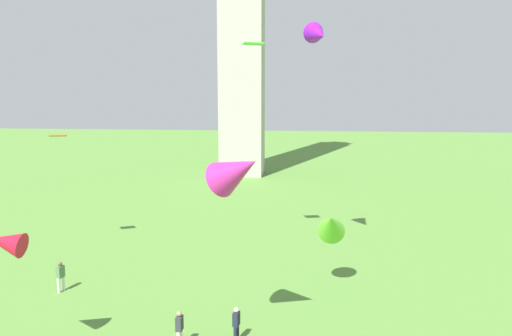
{
  "coord_description": "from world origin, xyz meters",
  "views": [
    {
      "loc": [
        3.34,
        -4.38,
        10.92
      ],
      "look_at": [
        1.3,
        16.76,
        7.51
      ],
      "focal_mm": 36.56,
      "sensor_mm": 36.0,
      "label": 1
    }
  ],
  "objects_px": {
    "kite_flying_1": "(253,44)",
    "kite_flying_3": "(58,136)",
    "person_0": "(179,327)",
    "kite_flying_4": "(237,171)",
    "person_2": "(61,275)",
    "kite_flying_0": "(5,242)",
    "kite_flying_6": "(318,34)",
    "person_3": "(236,322)",
    "kite_flying_2": "(331,225)"
  },
  "relations": [
    {
      "from": "person_3",
      "to": "kite_flying_2",
      "type": "bearing_deg",
      "value": 153.68
    },
    {
      "from": "kite_flying_2",
      "to": "person_3",
      "type": "bearing_deg",
      "value": -122.85
    },
    {
      "from": "kite_flying_6",
      "to": "person_2",
      "type": "bearing_deg",
      "value": -178.62
    },
    {
      "from": "person_3",
      "to": "kite_flying_4",
      "type": "distance_m",
      "value": 6.82
    },
    {
      "from": "person_2",
      "to": "kite_flying_0",
      "type": "relative_size",
      "value": 1.08
    },
    {
      "from": "kite_flying_1",
      "to": "kite_flying_6",
      "type": "relative_size",
      "value": 0.63
    },
    {
      "from": "kite_flying_3",
      "to": "kite_flying_6",
      "type": "height_order",
      "value": "kite_flying_6"
    },
    {
      "from": "person_0",
      "to": "kite_flying_6",
      "type": "relative_size",
      "value": 0.73
    },
    {
      "from": "kite_flying_2",
      "to": "kite_flying_0",
      "type": "bearing_deg",
      "value": -142.82
    },
    {
      "from": "person_0",
      "to": "kite_flying_3",
      "type": "bearing_deg",
      "value": 45.3
    },
    {
      "from": "kite_flying_0",
      "to": "kite_flying_3",
      "type": "xyz_separation_m",
      "value": [
        -4.55,
        13.88,
        2.67
      ]
    },
    {
      "from": "kite_flying_1",
      "to": "kite_flying_3",
      "type": "relative_size",
      "value": 1.07
    },
    {
      "from": "kite_flying_0",
      "to": "person_2",
      "type": "bearing_deg",
      "value": -168.76
    },
    {
      "from": "kite_flying_1",
      "to": "kite_flying_4",
      "type": "bearing_deg",
      "value": -102.63
    },
    {
      "from": "person_2",
      "to": "kite_flying_3",
      "type": "distance_m",
      "value": 9.93
    },
    {
      "from": "kite_flying_2",
      "to": "kite_flying_6",
      "type": "bearing_deg",
      "value": 104.07
    },
    {
      "from": "person_0",
      "to": "person_2",
      "type": "bearing_deg",
      "value": 59.09
    },
    {
      "from": "person_2",
      "to": "kite_flying_4",
      "type": "bearing_deg",
      "value": -102.85
    },
    {
      "from": "person_2",
      "to": "kite_flying_4",
      "type": "height_order",
      "value": "kite_flying_4"
    },
    {
      "from": "kite_flying_0",
      "to": "kite_flying_3",
      "type": "bearing_deg",
      "value": -162.81
    },
    {
      "from": "person_2",
      "to": "person_3",
      "type": "distance_m",
      "value": 11.02
    },
    {
      "from": "person_0",
      "to": "kite_flying_2",
      "type": "xyz_separation_m",
      "value": [
        6.51,
        6.33,
        2.86
      ]
    },
    {
      "from": "person_0",
      "to": "kite_flying_4",
      "type": "distance_m",
      "value": 7.17
    },
    {
      "from": "kite_flying_3",
      "to": "kite_flying_4",
      "type": "relative_size",
      "value": 0.45
    },
    {
      "from": "kite_flying_0",
      "to": "kite_flying_2",
      "type": "bearing_deg",
      "value": 122.21
    },
    {
      "from": "kite_flying_1",
      "to": "kite_flying_3",
      "type": "bearing_deg",
      "value": 165.83
    },
    {
      "from": "person_2",
      "to": "kite_flying_3",
      "type": "height_order",
      "value": "kite_flying_3"
    },
    {
      "from": "kite_flying_4",
      "to": "kite_flying_6",
      "type": "height_order",
      "value": "kite_flying_6"
    },
    {
      "from": "kite_flying_3",
      "to": "kite_flying_1",
      "type": "bearing_deg",
      "value": 154.73
    },
    {
      "from": "kite_flying_2",
      "to": "kite_flying_6",
      "type": "height_order",
      "value": "kite_flying_6"
    },
    {
      "from": "kite_flying_4",
      "to": "kite_flying_3",
      "type": "bearing_deg",
      "value": 81.4
    },
    {
      "from": "person_2",
      "to": "kite_flying_2",
      "type": "relative_size",
      "value": 0.64
    },
    {
      "from": "person_0",
      "to": "kite_flying_6",
      "type": "xyz_separation_m",
      "value": [
        5.76,
        10.56,
        12.82
      ]
    },
    {
      "from": "kite_flying_2",
      "to": "kite_flying_3",
      "type": "relative_size",
      "value": 1.97
    },
    {
      "from": "person_3",
      "to": "kite_flying_0",
      "type": "bearing_deg",
      "value": -61.9
    },
    {
      "from": "person_3",
      "to": "kite_flying_1",
      "type": "xyz_separation_m",
      "value": [
        -0.44,
        11.53,
        12.5
      ]
    },
    {
      "from": "person_2",
      "to": "person_3",
      "type": "relative_size",
      "value": 1.07
    },
    {
      "from": "person_0",
      "to": "person_3",
      "type": "distance_m",
      "value": 2.41
    },
    {
      "from": "kite_flying_0",
      "to": "kite_flying_6",
      "type": "distance_m",
      "value": 19.37
    },
    {
      "from": "kite_flying_3",
      "to": "kite_flying_4",
      "type": "distance_m",
      "value": 18.0
    },
    {
      "from": "person_3",
      "to": "kite_flying_4",
      "type": "relative_size",
      "value": 0.53
    },
    {
      "from": "kite_flying_0",
      "to": "kite_flying_2",
      "type": "distance_m",
      "value": 15.2
    },
    {
      "from": "kite_flying_0",
      "to": "kite_flying_2",
      "type": "relative_size",
      "value": 0.6
    },
    {
      "from": "person_0",
      "to": "kite_flying_4",
      "type": "bearing_deg",
      "value": -92.74
    },
    {
      "from": "kite_flying_0",
      "to": "kite_flying_4",
      "type": "xyz_separation_m",
      "value": [
        8.69,
        1.69,
        2.61
      ]
    },
    {
      "from": "person_2",
      "to": "person_3",
      "type": "xyz_separation_m",
      "value": [
        10.03,
        -4.55,
        -0.06
      ]
    },
    {
      "from": "person_2",
      "to": "kite_flying_4",
      "type": "xyz_separation_m",
      "value": [
        10.25,
        -5.54,
        6.68
      ]
    },
    {
      "from": "kite_flying_3",
      "to": "person_0",
      "type": "bearing_deg",
      "value": 105.23
    },
    {
      "from": "person_0",
      "to": "person_3",
      "type": "bearing_deg",
      "value": -69.28
    },
    {
      "from": "kite_flying_1",
      "to": "kite_flying_2",
      "type": "distance_m",
      "value": 12.2
    }
  ]
}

